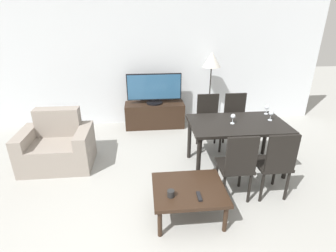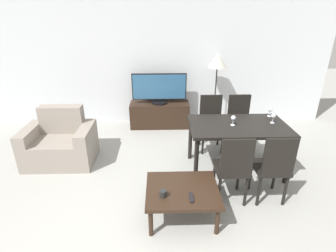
# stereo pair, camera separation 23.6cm
# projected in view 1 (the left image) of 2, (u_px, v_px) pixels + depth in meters

# --- Properties ---
(wall_back) EXTENTS (7.51, 0.06, 2.70)m
(wall_back) POSITION_uv_depth(u_px,v_px,m) (138.00, 58.00, 5.17)
(wall_back) COLOR silver
(wall_back) RESTS_ON ground_plane
(armchair) EXTENTS (1.03, 0.72, 0.84)m
(armchair) POSITION_uv_depth(u_px,v_px,m) (58.00, 147.00, 4.00)
(armchair) COLOR gray
(armchair) RESTS_ON ground_plane
(tv_stand) EXTENTS (1.19, 0.43, 0.50)m
(tv_stand) POSITION_uv_depth(u_px,v_px,m) (155.00, 115.00, 5.38)
(tv_stand) COLOR black
(tv_stand) RESTS_ON ground_plane
(tv) EXTENTS (1.07, 0.32, 0.60)m
(tv) POSITION_uv_depth(u_px,v_px,m) (154.00, 89.00, 5.15)
(tv) COLOR black
(tv) RESTS_ON tv_stand
(coffee_table) EXTENTS (0.81, 0.69, 0.38)m
(coffee_table) POSITION_uv_depth(u_px,v_px,m) (189.00, 191.00, 2.97)
(coffee_table) COLOR black
(coffee_table) RESTS_ON ground_plane
(dining_table) EXTENTS (1.38, 0.83, 0.74)m
(dining_table) POSITION_uv_depth(u_px,v_px,m) (237.00, 128.00, 3.78)
(dining_table) COLOR black
(dining_table) RESTS_ON ground_plane
(dining_chair_near) EXTENTS (0.40, 0.40, 0.92)m
(dining_chair_near) POSITION_uv_depth(u_px,v_px,m) (237.00, 164.00, 3.16)
(dining_chair_near) COLOR black
(dining_chair_near) RESTS_ON ground_plane
(dining_chair_far) EXTENTS (0.40, 0.40, 0.92)m
(dining_chair_far) POSITION_uv_depth(u_px,v_px,m) (236.00, 118.00, 4.52)
(dining_chair_far) COLOR black
(dining_chair_far) RESTS_ON ground_plane
(dining_chair_near_right) EXTENTS (0.40, 0.40, 0.92)m
(dining_chair_near_right) POSITION_uv_depth(u_px,v_px,m) (275.00, 162.00, 3.20)
(dining_chair_near_right) COLOR black
(dining_chair_near_right) RESTS_ON ground_plane
(dining_chair_far_left) EXTENTS (0.40, 0.40, 0.92)m
(dining_chair_far_left) POSITION_uv_depth(u_px,v_px,m) (208.00, 119.00, 4.47)
(dining_chair_far_left) COLOR black
(dining_chair_far_left) RESTS_ON ground_plane
(floor_lamp) EXTENTS (0.35, 0.35, 1.50)m
(floor_lamp) POSITION_uv_depth(u_px,v_px,m) (212.00, 63.00, 5.01)
(floor_lamp) COLOR black
(floor_lamp) RESTS_ON ground_plane
(remote_primary) EXTENTS (0.04, 0.15, 0.02)m
(remote_primary) POSITION_uv_depth(u_px,v_px,m) (199.00, 196.00, 2.80)
(remote_primary) COLOR black
(remote_primary) RESTS_ON coffee_table
(cup_white_near) EXTENTS (0.08, 0.08, 0.08)m
(cup_white_near) POSITION_uv_depth(u_px,v_px,m) (171.00, 194.00, 2.80)
(cup_white_near) COLOR black
(cup_white_near) RESTS_ON coffee_table
(wine_glass_left) EXTENTS (0.07, 0.07, 0.15)m
(wine_glass_left) POSITION_uv_depth(u_px,v_px,m) (267.00, 108.00, 4.02)
(wine_glass_left) COLOR silver
(wine_glass_left) RESTS_ON dining_table
(wine_glass_center) EXTENTS (0.07, 0.07, 0.15)m
(wine_glass_center) POSITION_uv_depth(u_px,v_px,m) (271.00, 114.00, 3.79)
(wine_glass_center) COLOR silver
(wine_glass_center) RESTS_ON dining_table
(wine_glass_right) EXTENTS (0.07, 0.07, 0.15)m
(wine_glass_right) POSITION_uv_depth(u_px,v_px,m) (233.00, 117.00, 3.67)
(wine_glass_right) COLOR silver
(wine_glass_right) RESTS_ON dining_table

